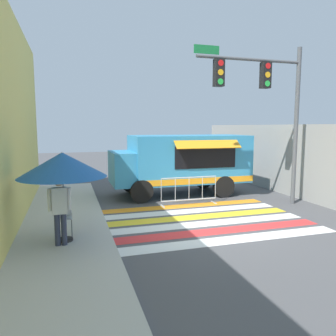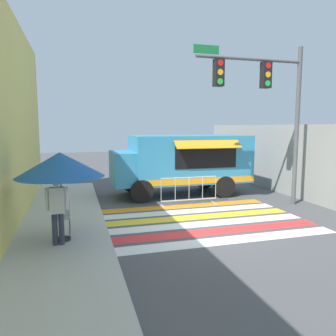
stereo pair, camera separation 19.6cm
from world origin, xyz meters
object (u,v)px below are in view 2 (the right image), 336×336
food_truck (179,161)px  barricade_front (189,191)px  traffic_signal_pole (266,94)px  folding_chair (61,213)px  vendor_person (57,207)px  patio_umbrella (60,165)px

food_truck → barricade_front: (-0.23, -1.87, -0.95)m
traffic_signal_pole → folding_chair: (-6.96, -1.68, -3.36)m
folding_chair → barricade_front: folding_chair is taller
food_truck → traffic_signal_pole: traffic_signal_pole is taller
folding_chair → vendor_person: bearing=-80.6°
folding_chair → patio_umbrella: bearing=-71.6°
patio_umbrella → vendor_person: patio_umbrella is taller
patio_umbrella → vendor_person: (-0.09, -0.28, -0.96)m
food_truck → patio_umbrella: bearing=-132.9°
food_truck → barricade_front: size_ratio=2.64×
patio_umbrella → food_truck: bearing=47.1°
barricade_front → vendor_person: bearing=-143.0°
food_truck → traffic_signal_pole: bearing=-51.6°
traffic_signal_pole → food_truck: bearing=128.4°
traffic_signal_pole → barricade_front: traffic_signal_pole is taller
food_truck → traffic_signal_pole: (2.27, -2.86, 2.58)m
food_truck → vendor_person: (-4.75, -5.28, -0.43)m
folding_chair → vendor_person: size_ratio=0.58×
patio_umbrella → barricade_front: patio_umbrella is taller
vendor_person → barricade_front: bearing=43.4°
traffic_signal_pole → barricade_front: (-2.49, 0.99, -3.53)m
food_truck → patio_umbrella: food_truck is taller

